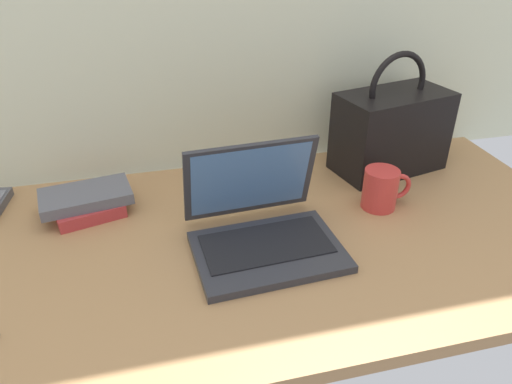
% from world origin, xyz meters
% --- Properties ---
extents(desk, '(1.60, 0.76, 0.03)m').
position_xyz_m(desk, '(0.00, 0.00, 0.01)').
color(desk, '#A87A4C').
rests_on(desk, ground).
extents(laptop, '(0.32, 0.29, 0.21)m').
position_xyz_m(laptop, '(0.02, -0.02, 0.08)').
color(laptop, '#2D2D33').
rests_on(laptop, desk).
extents(coffee_mug, '(0.12, 0.08, 0.10)m').
position_xyz_m(coffee_mug, '(0.34, 0.06, 0.08)').
color(coffee_mug, red).
rests_on(coffee_mug, desk).
extents(handbag, '(0.33, 0.22, 0.33)m').
position_xyz_m(handbag, '(0.45, 0.24, 0.15)').
color(handbag, black).
rests_on(handbag, desk).
extents(book_stack, '(0.23, 0.17, 0.06)m').
position_xyz_m(book_stack, '(-0.36, 0.20, 0.06)').
color(book_stack, '#B23333').
rests_on(book_stack, desk).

